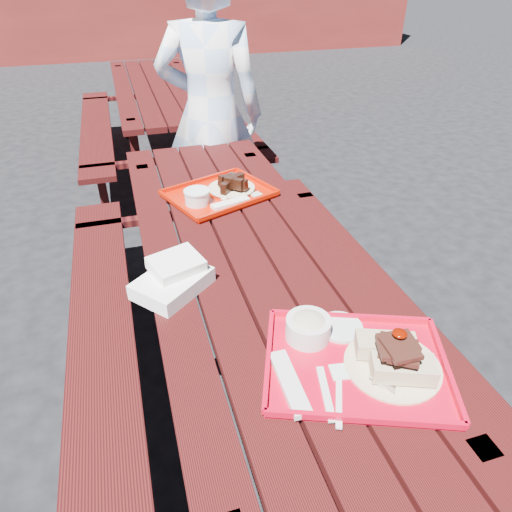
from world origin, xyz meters
name	(u,v)px	position (x,y,z in m)	size (l,w,h in m)	color
ground	(247,385)	(0.00, 0.00, 0.00)	(60.00, 60.00, 0.00)	black
picnic_table_near	(245,290)	(0.00, 0.00, 0.56)	(1.41, 2.40, 0.75)	#3B0D0B
picnic_table_far	(161,107)	(0.00, 2.80, 0.56)	(1.41, 2.40, 0.75)	#3B0D0B
near_tray	(356,352)	(0.14, -0.63, 0.79)	(0.59, 0.53, 0.15)	red
far_tray	(219,193)	(0.01, 0.48, 0.77)	(0.54, 0.49, 0.08)	#B01402
white_cloth	(174,278)	(-0.29, -0.16, 0.79)	(0.30, 0.29, 0.10)	white
person	(211,115)	(0.16, 1.34, 0.88)	(0.64, 0.42, 1.75)	#B2D2FA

